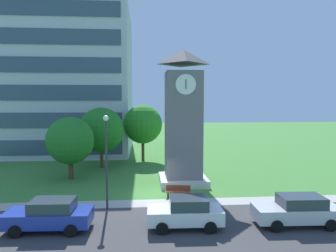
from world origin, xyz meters
The scene contains 13 objects.
ground_plane centered at (0.00, 0.00, 0.00)m, with size 160.00×160.00×0.00m, color #3D7A33.
street_asphalt centered at (0.00, -6.24, 0.00)m, with size 120.00×7.20×0.01m, color #38383A.
kerb_strip centered at (0.00, -1.84, 0.00)m, with size 120.00×1.60×0.01m, color #9E9E99.
office_building centered at (-11.46, 21.69, 9.60)m, with size 17.34×14.84×19.20m.
clock_tower centered at (2.41, 3.14, 5.07)m, with size 3.95×3.95×11.27m.
park_bench centered at (1.55, -0.75, 0.46)m, with size 1.86×0.83×0.88m.
street_lamp centered at (-3.31, -2.75, 3.76)m, with size 0.36×0.36×6.09m.
tree_streetside centered at (-1.02, 13.75, 4.31)m, with size 4.56×4.56×6.61m.
tree_by_building centered at (-7.48, 5.44, 3.49)m, with size 4.24×4.24×5.63m.
tree_near_tower centered at (-5.34, 10.05, 4.01)m, with size 4.72×4.72×6.37m.
parked_car_blue centered at (-6.01, -5.93, 0.86)m, with size 4.60×2.14×1.69m.
parked_car_white centered at (1.38, -6.12, 0.86)m, with size 4.18×2.10×1.69m.
parked_car_silver centered at (7.72, -6.30, 0.86)m, with size 4.84×2.12×1.69m.
Camera 1 is at (-0.91, -22.74, 6.95)m, focal length 33.24 mm.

